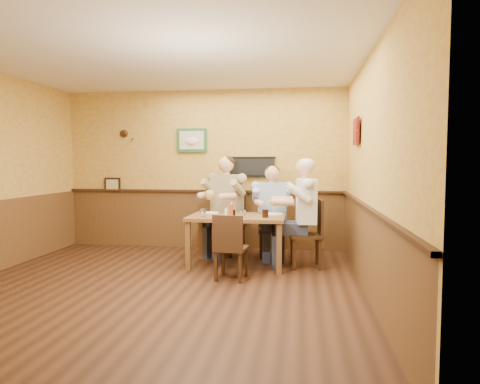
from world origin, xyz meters
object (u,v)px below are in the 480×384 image
at_px(diner_tan_shirt, 227,211).
at_px(salt_shaker, 226,212).
at_px(chair_near_side, 231,247).
at_px(hot_sauce_bottle, 231,210).
at_px(cola_tumbler, 265,213).
at_px(dining_table, 237,222).
at_px(diner_white_elder, 306,219).
at_px(pepper_shaker, 234,213).
at_px(water_glass_mid, 243,214).
at_px(chair_back_left, 227,224).
at_px(chair_right_end, 306,233).
at_px(chair_back_right, 272,228).
at_px(diner_blue_polo, 272,216).
at_px(water_glass_left, 203,212).

height_order(diner_tan_shirt, salt_shaker, diner_tan_shirt).
bearing_deg(chair_near_side, hot_sauce_bottle, -74.17).
height_order(cola_tumbler, salt_shaker, cola_tumbler).
relative_size(chair_near_side, salt_shaker, 8.57).
xyz_separation_m(dining_table, diner_white_elder, (1.00, 0.05, 0.05)).
relative_size(cola_tumbler, pepper_shaker, 1.36).
bearing_deg(water_glass_mid, pepper_shaker, 121.21).
relative_size(cola_tumbler, salt_shaker, 1.14).
relative_size(chair_back_left, salt_shaker, 10.16).
bearing_deg(chair_near_side, diner_white_elder, -134.40).
bearing_deg(chair_right_end, dining_table, -92.23).
bearing_deg(diner_tan_shirt, chair_back_right, 16.33).
bearing_deg(chair_near_side, water_glass_mid, -94.43).
xyz_separation_m(dining_table, chair_back_left, (-0.28, 0.76, -0.15)).
bearing_deg(water_glass_mid, chair_right_end, 20.52).
distance_m(diner_white_elder, hot_sauce_bottle, 1.09).
distance_m(diner_blue_polo, cola_tumbler, 0.84).
relative_size(chair_back_left, water_glass_mid, 8.54).
relative_size(chair_right_end, chair_near_side, 1.15).
relative_size(dining_table, hot_sauce_bottle, 7.38).
bearing_deg(dining_table, pepper_shaker, -166.35).
distance_m(chair_back_right, hot_sauce_bottle, 1.01).
bearing_deg(diner_tan_shirt, water_glass_left, -76.52).
bearing_deg(chair_back_left, pepper_shaker, -48.80).
xyz_separation_m(diner_blue_polo, hot_sauce_bottle, (-0.53, -0.77, 0.18)).
bearing_deg(chair_back_right, diner_white_elder, -55.83).
distance_m(chair_near_side, diner_white_elder, 1.28).
bearing_deg(dining_table, diner_tan_shirt, 110.23).
bearing_deg(water_glass_left, pepper_shaker, 25.69).
height_order(chair_back_left, cola_tumbler, chair_back_left).
bearing_deg(chair_back_right, water_glass_mid, -116.94).
bearing_deg(cola_tumbler, chair_back_right, 87.36).
xyz_separation_m(chair_near_side, water_glass_left, (-0.50, 0.52, 0.38)).
bearing_deg(chair_back_right, water_glass_left, -143.68).
xyz_separation_m(diner_tan_shirt, water_glass_left, (-0.18, -0.97, 0.08)).
bearing_deg(pepper_shaker, chair_right_end, 3.11).
bearing_deg(diner_tan_shirt, cola_tumbler, -28.68).
bearing_deg(diner_tan_shirt, dining_table, -45.75).
bearing_deg(chair_near_side, cola_tumbler, -118.27).
xyz_separation_m(diner_white_elder, hot_sauce_bottle, (-1.07, -0.15, 0.13)).
bearing_deg(chair_back_left, cola_tumbler, -28.68).
height_order(dining_table, hot_sauce_bottle, hot_sauce_bottle).
relative_size(diner_tan_shirt, pepper_shaker, 17.28).
relative_size(diner_blue_polo, cola_tumbler, 11.50).
xyz_separation_m(chair_back_right, salt_shaker, (-0.63, -0.68, 0.34)).
bearing_deg(dining_table, diner_white_elder, 2.65).
bearing_deg(chair_right_end, water_glass_mid, -74.37).
distance_m(dining_table, water_glass_mid, 0.34).
bearing_deg(water_glass_mid, diner_tan_shirt, 111.13).
xyz_separation_m(chair_back_left, hot_sauce_bottle, (0.21, -0.87, 0.33)).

